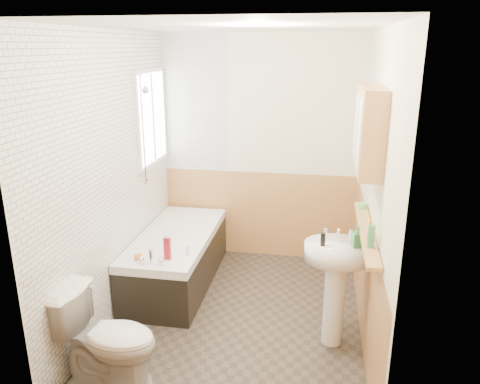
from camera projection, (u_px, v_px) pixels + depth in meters
name	position (u px, v px, depth m)	size (l,w,h in m)	color
floor	(237.00, 317.00, 4.25)	(2.80, 2.80, 0.00)	#2F2721
ceiling	(237.00, 26.00, 3.50)	(2.80, 2.80, 0.00)	white
wall_back	(260.00, 150.00, 5.20)	(2.20, 0.02, 2.50)	#F0E9C6
wall_front	(191.00, 259.00, 2.55)	(2.20, 0.02, 2.50)	#F0E9C6
wall_left	(111.00, 180.00, 4.06)	(0.02, 2.80, 2.50)	#F0E9C6
wall_right	(375.00, 193.00, 3.69)	(0.02, 2.80, 2.50)	#F0E9C6
wainscot_right	(364.00, 278.00, 3.92)	(0.01, 2.80, 1.00)	tan
wainscot_front	(196.00, 371.00, 2.80)	(2.20, 0.01, 1.00)	tan
wainscot_back	(258.00, 214.00, 5.41)	(2.20, 0.01, 1.00)	tan
tile_cladding_left	(114.00, 180.00, 4.06)	(0.01, 2.80, 2.50)	white
tile_return_back	(195.00, 104.00, 5.15)	(0.75, 0.01, 1.50)	white
window	(152.00, 118.00, 4.83)	(0.03, 0.79, 0.99)	white
bathtub	(177.00, 257.00, 4.80)	(0.70, 1.61, 0.69)	black
shower_riser	(143.00, 119.00, 4.52)	(0.10, 0.07, 1.12)	silver
toilet	(107.00, 339.00, 3.33)	(0.42, 0.75, 0.73)	white
sink	(336.00, 273.00, 3.72)	(0.52, 0.42, 1.00)	white
pine_shelf	(366.00, 231.00, 3.52)	(0.10, 1.29, 0.03)	tan
medicine_cabinet	(369.00, 130.00, 3.39)	(0.17, 0.69, 0.62)	tan
foam_can	(371.00, 236.00, 3.19)	(0.05, 0.05, 0.16)	#388447
green_bottle	(370.00, 227.00, 3.28)	(0.04, 0.04, 0.21)	orange
black_jar	(362.00, 206.00, 3.97)	(0.07, 0.07, 0.05)	#59C647
soap_bottle	(357.00, 242.00, 3.58)	(0.08, 0.17, 0.08)	#388447
clear_bottle	(323.00, 239.00, 3.59)	(0.04, 0.04, 0.11)	black
blue_gel	(167.00, 248.00, 4.13)	(0.06, 0.04, 0.21)	maroon
cream_jar	(138.00, 257.00, 4.15)	(0.07, 0.07, 0.04)	orange
orange_bottle	(188.00, 250.00, 4.24)	(0.03, 0.03, 0.08)	silver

